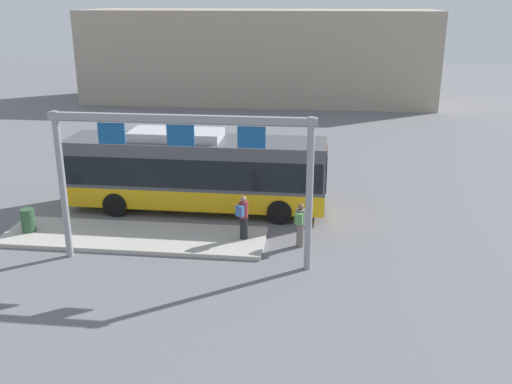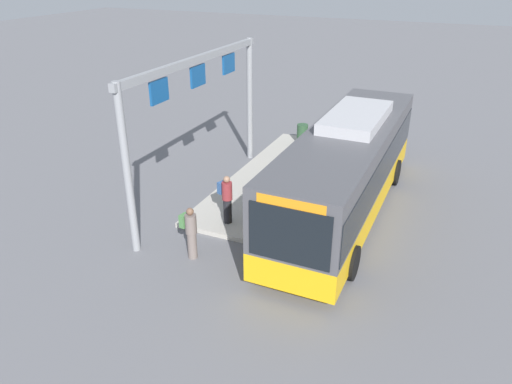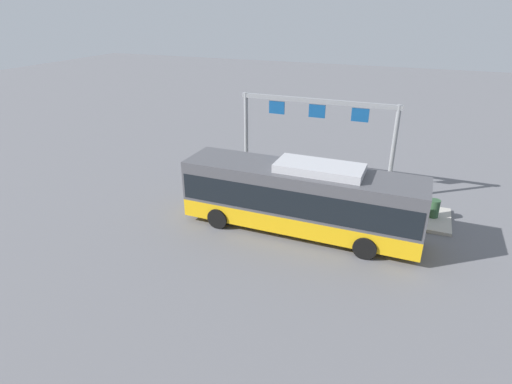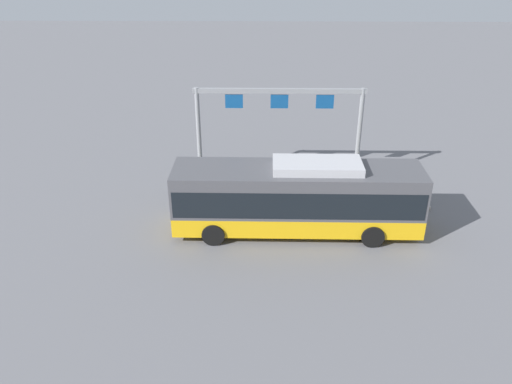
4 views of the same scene
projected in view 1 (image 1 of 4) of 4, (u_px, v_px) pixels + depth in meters
ground_plane at (198, 209)px, 25.05m from camera, size 120.00×120.00×0.00m
platform_curb at (134, 237)px, 21.99m from camera, size 10.00×2.80×0.16m
bus_main at (196, 169)px, 24.47m from camera, size 10.94×2.75×3.46m
person_boarding at (300, 224)px, 21.04m from camera, size 0.41×0.57×1.67m
person_waiting_near at (243, 216)px, 21.33m from camera, size 0.49×0.60×1.67m
platform_sign_gantry at (182, 159)px, 18.89m from camera, size 8.79×0.24×5.20m
station_building at (258, 56)px, 49.77m from camera, size 29.54×8.00×7.66m
trash_bin at (28, 220)px, 22.18m from camera, size 0.52×0.52×0.90m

